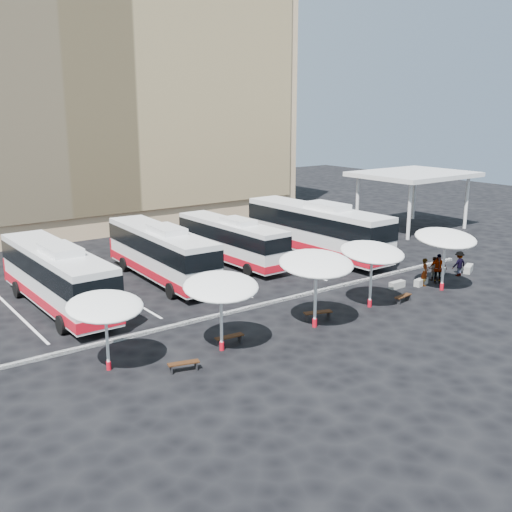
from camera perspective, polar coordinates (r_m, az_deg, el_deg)
ground at (r=33.92m, az=1.67°, el=-4.85°), size 120.00×120.00×0.00m
sandstone_building at (r=60.44m, az=-17.94°, el=14.98°), size 42.00×18.25×29.60m
service_canopy at (r=56.58m, az=14.78°, el=7.41°), size 10.00×8.00×5.20m
curb_divider at (r=34.27m, az=1.15°, el=-4.51°), size 34.00×0.25×0.15m
bay_lines at (r=40.22m, az=-5.40°, el=-1.85°), size 24.15×12.00×0.01m
bus_0 at (r=34.86m, az=-18.47°, el=-1.73°), size 2.92×11.98×3.79m
bus_1 at (r=39.00m, az=-9.05°, el=0.42°), size 3.14×11.84×3.73m
bus_2 at (r=42.81m, az=-2.40°, el=1.58°), size 2.64×10.75×3.40m
bus_3 at (r=44.96m, az=5.76°, el=2.65°), size 3.27×13.23×4.18m
sunshade_0 at (r=25.89m, az=-14.19°, el=-4.70°), size 3.47×3.51×3.37m
sunshade_1 at (r=27.11m, az=-3.37°, el=-2.96°), size 4.54×4.56×3.61m
sunshade_2 at (r=30.04m, az=5.75°, el=-0.75°), size 4.94×4.97×3.94m
sunshade_3 at (r=33.61m, az=11.00°, el=0.32°), size 4.13×4.17×3.71m
sunshade_4 at (r=37.85m, az=17.61°, el=1.61°), size 4.74×4.77×3.83m
wood_bench_0 at (r=26.07m, az=-6.92°, el=-10.22°), size 1.40×0.71×0.42m
wood_bench_1 at (r=28.64m, az=-2.55°, el=-7.81°), size 1.45×0.51×0.43m
wood_bench_2 at (r=31.90m, az=5.92°, el=-5.48°), size 1.58×0.89×0.47m
wood_bench_3 at (r=35.59m, az=13.83°, el=-3.82°), size 1.36×0.52×0.40m
conc_bench_0 at (r=38.26m, az=13.29°, el=-2.68°), size 1.15×0.39×0.43m
conc_bench_1 at (r=39.23m, az=15.44°, el=-2.40°), size 1.21×0.59×0.43m
conc_bench_2 at (r=42.09m, az=17.25°, el=-1.42°), size 1.17×0.81×0.42m
conc_bench_3 at (r=43.28m, az=19.57°, el=-1.14°), size 1.34×0.93×0.48m
passenger_0 at (r=39.05m, az=15.80°, el=-1.48°), size 0.74×0.76×1.77m
passenger_1 at (r=40.44m, az=16.58°, el=-1.15°), size 0.96×0.95×1.56m
passenger_2 at (r=39.76m, az=16.94°, el=-1.16°), size 1.17×1.08×1.93m
passenger_3 at (r=41.97m, az=18.77°, el=-0.69°), size 1.16×0.76×1.68m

